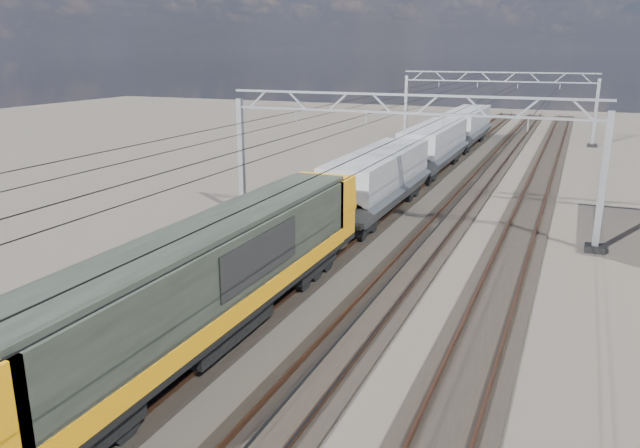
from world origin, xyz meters
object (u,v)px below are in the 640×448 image
at_px(catenary_gantry_far, 496,104).
at_px(hopper_wagon_lead, 378,178).
at_px(hopper_wagon_third, 466,125).
at_px(locomotive, 209,277).
at_px(hopper_wagon_mid, 434,144).
at_px(catenary_gantry_mid, 403,157).

bearing_deg(catenary_gantry_far, hopper_wagon_lead, -93.40).
bearing_deg(hopper_wagon_third, hopper_wagon_lead, -90.00).
height_order(locomotive, hopper_wagon_third, locomotive).
distance_m(catenary_gantry_far, locomotive, 51.39).
bearing_deg(hopper_wagon_third, hopper_wagon_mid, -90.00).
relative_size(catenary_gantry_mid, hopper_wagon_mid, 1.53).
bearing_deg(hopper_wagon_lead, catenary_gantry_far, 86.60).
bearing_deg(catenary_gantry_far, hopper_wagon_mid, -95.88).
relative_size(catenary_gantry_mid, catenary_gantry_far, 1.00).
distance_m(catenary_gantry_mid, locomotive, 15.54).
bearing_deg(hopper_wagon_third, catenary_gantry_mid, -86.28).
xyz_separation_m(catenary_gantry_far, hopper_wagon_mid, (-2.00, -19.43, -1.67)).
bearing_deg(locomotive, hopper_wagon_mid, 90.00).
distance_m(hopper_wagon_mid, hopper_wagon_third, 14.20).
bearing_deg(catenary_gantry_far, hopper_wagon_third, -110.92).
relative_size(hopper_wagon_lead, hopper_wagon_third, 1.00).
height_order(catenary_gantry_mid, locomotive, catenary_gantry_mid).
relative_size(catenary_gantry_far, hopper_wagon_third, 1.53).
bearing_deg(hopper_wagon_lead, hopper_wagon_third, 90.00).
xyz_separation_m(catenary_gantry_far, locomotive, (-2.00, -51.33, -1.58)).
xyz_separation_m(locomotive, hopper_wagon_mid, (-0.00, 31.90, -0.09)).
distance_m(catenary_gantry_mid, hopper_wagon_third, 30.88).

